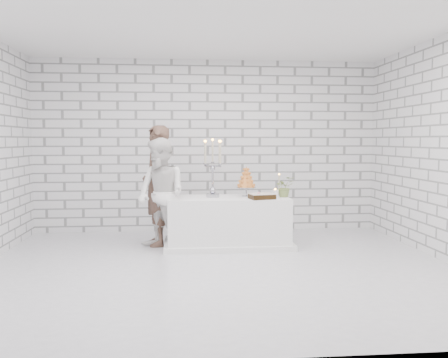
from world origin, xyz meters
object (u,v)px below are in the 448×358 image
(groom, at_px, (157,186))
(bride, at_px, (161,194))
(croquembouche, at_px, (246,181))
(cake_table, at_px, (228,222))
(candelabra, at_px, (213,168))

(groom, height_order, bride, groom)
(groom, relative_size, bride, 1.12)
(bride, height_order, croquembouche, bride)
(cake_table, distance_m, croquembouche, 0.67)
(cake_table, distance_m, candelabra, 0.85)
(candelabra, height_order, croquembouche, candelabra)
(groom, bearing_deg, candelabra, 68.99)
(bride, height_order, candelabra, bride)
(cake_table, height_order, croquembouche, croquembouche)
(cake_table, height_order, bride, bride)
(croquembouche, bearing_deg, cake_table, -164.79)
(bride, bearing_deg, cake_table, 56.79)
(cake_table, relative_size, groom, 0.98)
(bride, distance_m, croquembouche, 1.31)
(cake_table, bearing_deg, candelabra, 175.06)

